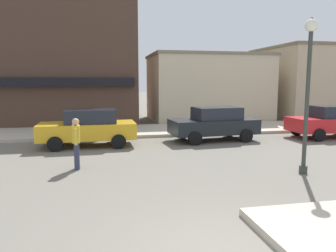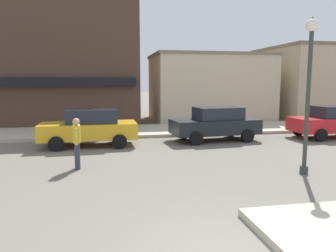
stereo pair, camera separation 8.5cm
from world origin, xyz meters
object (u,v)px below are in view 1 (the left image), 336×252
parked_car_nearest (88,127)px  parked_car_second (214,123)px  parked_car_third (331,121)px  lamp_post (309,74)px  pedestrian_crossing_near (76,142)px

parked_car_nearest → parked_car_second: size_ratio=0.98×
parked_car_third → parked_car_nearest: bearing=179.4°
parked_car_second → parked_car_third: same height
lamp_post → pedestrian_crossing_near: lamp_post is taller
parked_car_nearest → pedestrian_crossing_near: bearing=-93.5°
parked_car_nearest → parked_car_second: bearing=2.2°
lamp_post → parked_car_nearest: 8.80m
parked_car_second → pedestrian_crossing_near: bearing=-146.3°
parked_car_nearest → lamp_post: bearing=-41.0°
parked_car_nearest → pedestrian_crossing_near: 3.74m
parked_car_nearest → pedestrian_crossing_near: (-0.23, -3.73, 0.06)m
lamp_post → parked_car_nearest: size_ratio=1.13×
parked_car_nearest → parked_car_third: 11.59m
parked_car_second → parked_car_third: bearing=-3.3°
parked_car_second → parked_car_third: size_ratio=1.02×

